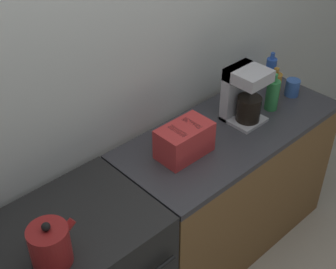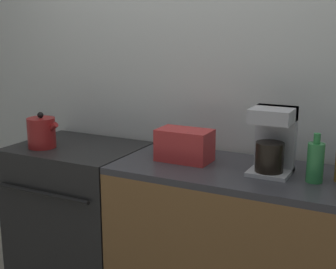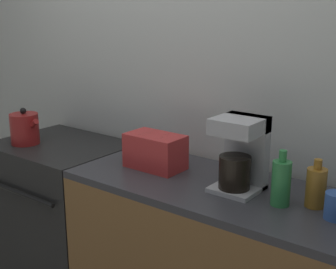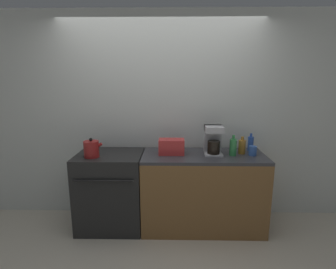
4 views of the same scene
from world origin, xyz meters
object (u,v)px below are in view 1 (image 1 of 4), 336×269
object	(u,v)px
kettle	(50,245)
cup_blue	(292,88)
coffee_maker	(243,94)
bottle_amber	(274,85)
bottle_blue	(271,70)
bottle_green	(272,94)
toaster	(184,140)

from	to	relation	value
kettle	cup_blue	size ratio (longest dim) A/B	2.06
coffee_maker	bottle_amber	bearing A→B (deg)	3.41
bottle_amber	bottle_blue	world-z (taller)	bottle_blue
kettle	bottle_green	distance (m)	1.61
kettle	toaster	xyz separation A→B (m)	(0.90, 0.14, -0.00)
toaster	coffee_maker	xyz separation A→B (m)	(0.49, 0.01, 0.08)
bottle_green	cup_blue	bearing A→B (deg)	1.70
toaster	cup_blue	bearing A→B (deg)	-2.26
bottle_amber	cup_blue	world-z (taller)	bottle_amber
coffee_maker	bottle_green	size ratio (longest dim) A/B	1.41
toaster	bottle_amber	xyz separation A→B (m)	(0.83, 0.03, -0.00)
cup_blue	bottle_green	bearing A→B (deg)	-178.30
bottle_amber	toaster	bearing A→B (deg)	-177.96
bottle_blue	coffee_maker	bearing A→B (deg)	-162.32
kettle	toaster	size ratio (longest dim) A/B	0.75
toaster	coffee_maker	bearing A→B (deg)	1.07
bottle_amber	bottle_blue	bearing A→B (deg)	43.90
coffee_maker	bottle_blue	world-z (taller)	coffee_maker
toaster	cup_blue	xyz separation A→B (m)	(0.94, -0.04, -0.04)
toaster	bottle_green	distance (m)	0.71
kettle	toaster	distance (m)	0.91
coffee_maker	bottle_amber	xyz separation A→B (m)	(0.34, 0.02, -0.09)
toaster	bottle_green	size ratio (longest dim) A/B	1.24
kettle	bottle_amber	xyz separation A→B (m)	(1.73, 0.17, -0.01)
toaster	bottle_blue	distance (m)	0.98
kettle	cup_blue	xyz separation A→B (m)	(1.84, 0.10, -0.04)
toaster	coffee_maker	distance (m)	0.49
kettle	bottle_blue	bearing A→B (deg)	9.14
toaster	cup_blue	distance (m)	0.94
bottle_blue	cup_blue	distance (m)	0.21
kettle	bottle_blue	xyz separation A→B (m)	(1.87, 0.30, -0.00)
bottle_blue	bottle_green	xyz separation A→B (m)	(-0.26, -0.21, 0.01)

